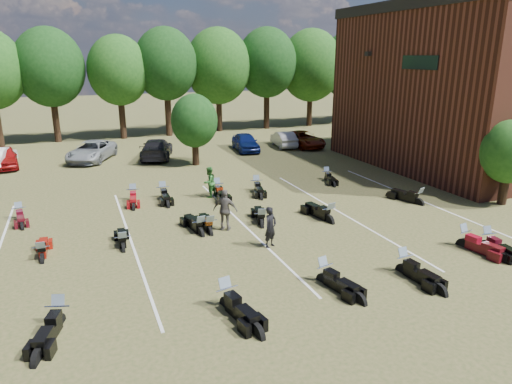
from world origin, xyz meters
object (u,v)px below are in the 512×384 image
person_black (270,227)px  motorcycle_7 (43,261)px  person_green (209,182)px  motorcycle_14 (20,219)px  car_4 (246,142)px  person_grey (225,210)px  car_0 (4,158)px  motorcycle_0 (60,325)px  motorcycle_3 (403,273)px

person_black → motorcycle_7: bearing=137.6°
person_green → motorcycle_14: person_green is taller
car_4 → person_grey: 17.49m
person_green → person_grey: bearing=47.2°
car_0 → motorcycle_7: bearing=-86.7°
motorcycle_0 → motorcycle_7: (-0.65, 4.83, 0.00)m
motorcycle_3 → motorcycle_14: size_ratio=1.14×
motorcycle_3 → motorcycle_14: 17.26m
car_4 → motorcycle_7: 21.87m
car_0 → motorcycle_0: size_ratio=1.86×
person_green → motorcycle_7: person_green is taller
motorcycle_7 → motorcycle_14: bearing=-76.3°
car_0 → motorcycle_0: (3.75, -22.05, -0.71)m
car_0 → motorcycle_3: size_ratio=1.83×
car_0 → car_4: car_0 is taller
motorcycle_0 → motorcycle_3: size_ratio=0.98×
person_grey → motorcycle_0: (-6.71, -5.31, -0.93)m
motorcycle_7 → motorcycle_0: bearing=98.9°
person_black → person_grey: person_grey is taller
motorcycle_3 → motorcycle_7: motorcycle_3 is taller
car_4 → motorcycle_7: size_ratio=2.05×
motorcycle_14 → car_0: bearing=91.0°
car_4 → person_green: size_ratio=2.46×
person_green → motorcycle_0: 12.69m
person_green → motorcycle_3: person_green is taller
motorcycle_3 → motorcycle_7: size_ratio=1.13×
person_green → car_0: bearing=-81.3°
person_black → person_green: size_ratio=0.99×
car_0 → person_grey: size_ratio=2.25×
motorcycle_0 → person_green: bearing=72.2°
person_grey → motorcycle_14: bearing=4.8°
person_grey → person_green: bearing=-63.3°
car_4 → motorcycle_3: 22.46m
car_0 → person_grey: person_grey is taller
motorcycle_0 → person_black: bearing=38.3°
person_grey → motorcycle_7: 7.44m
car_0 → car_4: bearing=-9.2°
motorcycle_3 → motorcycle_7: 13.27m
person_green → motorcycle_3: size_ratio=0.74×
person_grey → car_0: bearing=-23.3°
car_0 → car_4: (17.39, -0.68, -0.00)m
car_4 → motorcycle_14: 19.09m
person_black → motorcycle_3: 5.25m
person_grey → motorcycle_7: size_ratio=0.92×
motorcycle_0 → motorcycle_3: (11.28, -0.96, 0.00)m
car_0 → person_green: person_green is taller
motorcycle_7 → person_green: bearing=-144.9°
motorcycle_7 → motorcycle_14: 5.54m
car_4 → motorcycle_3: bearing=-89.0°
person_black → motorcycle_14: 12.17m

